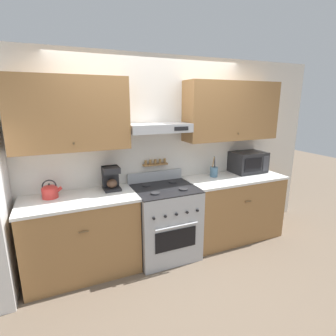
{
  "coord_description": "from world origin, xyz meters",
  "views": [
    {
      "loc": [
        -1.2,
        -2.58,
        1.97
      ],
      "look_at": [
        0.04,
        0.27,
        1.18
      ],
      "focal_mm": 28.0,
      "sensor_mm": 36.0,
      "label": 1
    }
  ],
  "objects_px": {
    "utensil_crock": "(214,171)",
    "stove_range": "(165,221)",
    "coffee_maker": "(111,178)",
    "microwave": "(248,162)",
    "tea_kettle": "(50,191)"
  },
  "relations": [
    {
      "from": "tea_kettle",
      "to": "microwave",
      "type": "distance_m",
      "value": 2.75
    },
    {
      "from": "coffee_maker",
      "to": "microwave",
      "type": "xyz_separation_m",
      "value": [
        2.07,
        -0.01,
        0.01
      ]
    },
    {
      "from": "microwave",
      "to": "stove_range",
      "type": "bearing_deg",
      "value": -172.88
    },
    {
      "from": "utensil_crock",
      "to": "stove_range",
      "type": "bearing_deg",
      "value": -168.95
    },
    {
      "from": "utensil_crock",
      "to": "coffee_maker",
      "type": "bearing_deg",
      "value": 179.03
    },
    {
      "from": "coffee_maker",
      "to": "utensil_crock",
      "type": "relative_size",
      "value": 0.97
    },
    {
      "from": "tea_kettle",
      "to": "utensil_crock",
      "type": "height_order",
      "value": "utensil_crock"
    },
    {
      "from": "tea_kettle",
      "to": "coffee_maker",
      "type": "xyz_separation_m",
      "value": [
        0.69,
        0.02,
        0.06
      ]
    },
    {
      "from": "stove_range",
      "to": "coffee_maker",
      "type": "height_order",
      "value": "coffee_maker"
    },
    {
      "from": "tea_kettle",
      "to": "coffee_maker",
      "type": "height_order",
      "value": "coffee_maker"
    },
    {
      "from": "stove_range",
      "to": "tea_kettle",
      "type": "xyz_separation_m",
      "value": [
        -1.31,
        0.16,
        0.54
      ]
    },
    {
      "from": "stove_range",
      "to": "coffee_maker",
      "type": "bearing_deg",
      "value": 163.3
    },
    {
      "from": "microwave",
      "to": "utensil_crock",
      "type": "height_order",
      "value": "microwave"
    },
    {
      "from": "stove_range",
      "to": "coffee_maker",
      "type": "relative_size",
      "value": 3.7
    },
    {
      "from": "coffee_maker",
      "to": "utensil_crock",
      "type": "distance_m",
      "value": 1.46
    }
  ]
}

